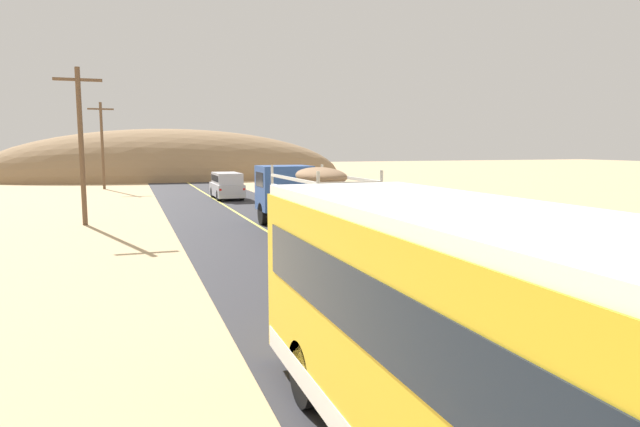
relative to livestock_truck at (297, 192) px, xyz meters
The scene contains 10 objects.
ground_plane 18.24m from the livestock_truck, 94.44° to the right, with size 240.00×240.00×0.00m, color tan.
road_surface 18.24m from the livestock_truck, 94.44° to the right, with size 8.00×120.00×0.02m, color #2D2D33.
road_centre_line 18.24m from the livestock_truck, 94.44° to the right, with size 0.16×117.60×0.00m, color #D8CC4C.
livestock_truck is the anchor object (origin of this frame).
bus 20.06m from the livestock_truck, 100.84° to the right, with size 2.54×10.00×3.21m.
car_far 16.02m from the livestock_truck, 91.78° to the left, with size 1.90×4.62×1.93m.
power_pole_mid 10.97m from the livestock_truck, 151.14° to the left, with size 2.20×0.24×7.65m.
power_pole_far 30.62m from the livestock_truck, 107.92° to the left, with size 2.20×0.24×7.75m.
boulder_near_shoulder 14.21m from the livestock_truck, ahead, with size 1.49×1.18×0.71m, color #756656.
distant_hill 45.44m from the livestock_truck, 93.13° to the left, with size 43.66×20.40×11.91m, color #957553.
Camera 1 is at (-5.86, -5.74, 3.89)m, focal length 30.54 mm.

